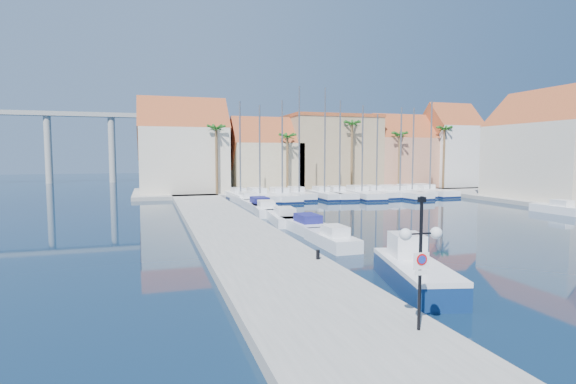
{
  "coord_description": "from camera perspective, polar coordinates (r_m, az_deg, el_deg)",
  "views": [
    {
      "loc": [
        -14.78,
        -18.79,
        5.86
      ],
      "look_at": [
        -4.67,
        13.74,
        3.0
      ],
      "focal_mm": 28.0,
      "sensor_mm": 36.0,
      "label": 1
    }
  ],
  "objects": [
    {
      "name": "ground",
      "position": [
        24.61,
        20.58,
        -9.29
      ],
      "size": [
        260.0,
        260.0,
        0.0
      ],
      "primitive_type": "plane",
      "color": "black",
      "rests_on": "ground"
    },
    {
      "name": "quay_west",
      "position": [
        33.28,
        -7.03,
        -4.94
      ],
      "size": [
        6.0,
        77.0,
        0.5
      ],
      "primitive_type": "cube",
      "color": "gray",
      "rests_on": "ground"
    },
    {
      "name": "shore_north",
      "position": [
        71.46,
        3.09,
        0.29
      ],
      "size": [
        54.0,
        16.0,
        0.5
      ],
      "primitive_type": "cube",
      "color": "gray",
      "rests_on": "ground"
    },
    {
      "name": "lamp_post",
      "position": [
        14.17,
        16.51,
        -6.22
      ],
      "size": [
        1.4,
        0.42,
        4.12
      ],
      "rotation": [
        0.0,
        0.0,
        -0.05
      ],
      "color": "black",
      "rests_on": "quay_west"
    },
    {
      "name": "bollard",
      "position": [
        23.26,
        3.81,
        -7.93
      ],
      "size": [
        0.19,
        0.19,
        0.48
      ],
      "primitive_type": "cylinder",
      "color": "black",
      "rests_on": "quay_west"
    },
    {
      "name": "fishing_boat",
      "position": [
        20.85,
        15.73,
        -9.62
      ],
      "size": [
        3.54,
        6.63,
        2.21
      ],
      "rotation": [
        0.0,
        0.0,
        -0.24
      ],
      "color": "navy",
      "rests_on": "ground"
    },
    {
      "name": "motorboat_west_0",
      "position": [
        28.93,
        5.61,
        -5.88
      ],
      "size": [
        1.82,
        5.53,
        1.4
      ],
      "rotation": [
        0.0,
        0.0,
        0.01
      ],
      "color": "white",
      "rests_on": "ground"
    },
    {
      "name": "motorboat_west_1",
      "position": [
        34.26,
        2.18,
        -4.19
      ],
      "size": [
        2.39,
        6.64,
        1.4
      ],
      "rotation": [
        0.0,
        0.0,
        0.05
      ],
      "color": "white",
      "rests_on": "ground"
    },
    {
      "name": "motorboat_west_2",
      "position": [
        38.51,
        -0.58,
        -3.19
      ],
      "size": [
        2.72,
        6.81,
        1.4
      ],
      "rotation": [
        0.0,
        0.0,
        -0.09
      ],
      "color": "white",
      "rests_on": "ground"
    },
    {
      "name": "motorboat_west_3",
      "position": [
        44.01,
        -2.89,
        -2.19
      ],
      "size": [
        2.69,
        6.61,
        1.4
      ],
      "rotation": [
        0.0,
        0.0,
        -0.1
      ],
      "color": "white",
      "rests_on": "ground"
    },
    {
      "name": "motorboat_west_4",
      "position": [
        47.82,
        -3.79,
        -1.64
      ],
      "size": [
        2.33,
        7.17,
        1.4
      ],
      "rotation": [
        0.0,
        0.0,
        0.01
      ],
      "color": "white",
      "rests_on": "ground"
    },
    {
      "name": "motorboat_west_5",
      "position": [
        54.05,
        -5.27,
        -0.9
      ],
      "size": [
        2.75,
        7.45,
        1.4
      ],
      "rotation": [
        0.0,
        0.0,
        0.06
      ],
      "color": "white",
      "rests_on": "ground"
    },
    {
      "name": "motorboat_east_1",
      "position": [
        52.08,
        31.05,
        -1.79
      ],
      "size": [
        1.91,
        5.24,
        1.4
      ],
      "rotation": [
        0.0,
        0.0,
        0.05
      ],
      "color": "white",
      "rests_on": "ground"
    },
    {
      "name": "sailboat_0",
      "position": [
        57.05,
        -6.16,
        -0.5
      ],
      "size": [
        2.61,
        8.33,
        12.4
      ],
      "rotation": [
        0.0,
        0.0,
        0.05
      ],
      "color": "white",
      "rests_on": "ground"
    },
    {
      "name": "sailboat_1",
      "position": [
        56.89,
        -3.73,
        -0.54
      ],
      "size": [
        2.99,
        10.52,
        11.93
      ],
      "rotation": [
        0.0,
        0.0,
        0.02
      ],
      "color": "white",
      "rests_on": "ground"
    },
    {
      "name": "sailboat_2",
      "position": [
        57.16,
        -0.9,
        -0.5
      ],
      "size": [
        2.78,
        10.25,
        12.53
      ],
      "rotation": [
        0.0,
        0.0,
        -0.01
      ],
      "color": "white",
      "rests_on": "ground"
    },
    {
      "name": "sailboat_3",
      "position": [
        58.97,
        1.27,
        -0.27
      ],
      "size": [
        2.31,
        8.66,
        14.55
      ],
      "rotation": [
        0.0,
        0.0,
        -0.0
      ],
      "color": "white",
      "rests_on": "ground"
    },
    {
      "name": "sailboat_4",
      "position": [
        59.23,
        4.48,
        -0.27
      ],
      "size": [
        2.33,
        8.74,
        14.39
      ],
      "rotation": [
        0.0,
        0.0,
        -0.0
      ],
      "color": "white",
      "rests_on": "ground"
    },
    {
      "name": "sailboat_5",
      "position": [
        60.11,
        6.39,
        -0.25
      ],
      "size": [
        3.27,
        9.54,
        12.85
      ],
      "rotation": [
        0.0,
        0.0,
        -0.09
      ],
      "color": "white",
      "rests_on": "ground"
    },
    {
      "name": "sailboat_6",
      "position": [
        61.19,
        9.13,
        -0.22
      ],
      "size": [
        3.74,
        11.31,
        12.27
      ],
      "rotation": [
        0.0,
        0.0,
        -0.07
      ],
      "color": "white",
      "rests_on": "ground"
    },
    {
      "name": "sailboat_7",
      "position": [
        62.67,
        10.89,
        -0.12
      ],
      "size": [
        3.2,
        9.42,
        11.26
      ],
      "rotation": [
        0.0,
        0.0,
        0.08
      ],
      "color": "white",
      "rests_on": "ground"
    },
    {
      "name": "sailboat_8",
      "position": [
        63.11,
        13.65,
        -0.15
      ],
      "size": [
        4.05,
        11.92,
        12.11
      ],
      "rotation": [
        0.0,
        0.0,
        0.08
      ],
      "color": "white",
      "rests_on": "ground"
    },
    {
      "name": "sailboat_9",
      "position": [
        65.47,
        15.23,
        0.02
      ],
      "size": [
        2.74,
        9.54,
        12.26
      ],
      "rotation": [
        0.0,
        0.0,
        -0.02
      ],
      "color": "white",
      "rests_on": "ground"
    },
    {
      "name": "sailboat_10",
      "position": [
        67.06,
        17.23,
        0.07
      ],
      "size": [
        3.11,
        10.78,
        13.31
      ],
      "rotation": [
        0.0,
        0.0,
        0.03
      ],
      "color": "white",
      "rests_on": "ground"
    },
    {
      "name": "building_0",
      "position": [
        65.97,
        -13.15,
        5.25
      ],
      "size": [
        12.3,
        9.0,
        13.5
      ],
      "color": "beige",
      "rests_on": "shore_north"
    },
    {
      "name": "building_1",
      "position": [
        67.9,
        -2.95,
        4.32
      ],
      "size": [
        10.3,
        8.0,
        11.0
      ],
      "color": "#C2AF89",
      "rests_on": "shore_north"
    },
    {
      "name": "building_2",
      "position": [
        72.34,
        5.35,
        5.1
      ],
      "size": [
        14.2,
        10.2,
        11.5
      ],
      "color": "tan",
      "rests_on": "shore_north"
    },
    {
      "name": "building_3",
      "position": [
        76.88,
        13.95,
        4.66
      ],
      "size": [
        10.3,
        8.0,
        12.0
      ],
      "color": "tan",
      "rests_on": "shore_north"
    },
    {
      "name": "building_4",
      "position": [
        81.11,
        19.81,
        5.3
      ],
      "size": [
        8.3,
        8.0,
        14.0
      ],
      "color": "white",
      "rests_on": "shore_north"
    },
    {
      "name": "building_6",
      "position": [
        63.4,
        30.41,
        4.74
      ],
      "size": [
        9.0,
        14.3,
        13.5
      ],
      "color": "beige",
      "rests_on": "shore_east"
    },
    {
      "name": "palm_0",
      "position": [
        61.51,
        -9.11,
        7.74
      ],
      "size": [
        2.6,
        2.6,
        10.15
      ],
      "color": "brown",
      "rests_on": "shore_north"
    },
    {
      "name": "palm_1",
      "position": [
        63.67,
        -0.09,
        6.85
      ],
      "size": [
        2.6,
        2.6,
        9.15
      ],
      "color": "brown",
      "rests_on": "shore_north"
    },
    {
      "name": "palm_2",
      "position": [
        67.39,
        8.15,
        8.29
      ],
      "size": [
        2.6,
        2.6,
        11.15
      ],
      "color": "brown",
      "rests_on": "shore_north"
    },
    {
      "name": "palm_3",
      "position": [
        71.1,
        14.01,
        6.88
      ],
      "size": [
        2.6,
        2.6,
        9.65
      ],
      "color": "brown",
      "rests_on": "shore_north"
    },
    {
      "name": "palm_4",
      "position": [
        75.59,
        19.26,
        7.33
      ],
      "size": [
        2.6,
        2.6,
        10.65
      ],
      "color": "brown",
      "rests_on": "shore_north"
    },
    {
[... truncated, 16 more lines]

